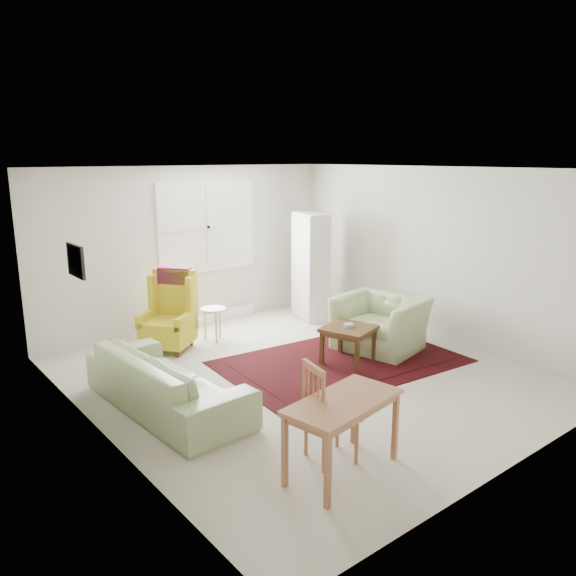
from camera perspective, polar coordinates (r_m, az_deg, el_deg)
room at (r=6.83m, az=0.59°, el=1.57°), size 5.04×5.54×2.51m
rug at (r=7.46m, az=5.40°, el=-7.39°), size 3.23×2.24×0.03m
sofa at (r=6.12m, az=-12.28°, el=-8.11°), size 0.97×2.23×0.88m
armchair at (r=7.93m, az=9.38°, el=-3.03°), size 1.21×1.32×0.88m
wingback_chair at (r=7.90m, az=-12.18°, el=-2.30°), size 0.94×0.93×1.12m
coffee_table at (r=7.38m, az=6.15°, el=-5.75°), size 0.76×0.76×0.49m
stool at (r=8.29m, az=-7.56°, el=-3.64°), size 0.45×0.45×0.49m
cabinet at (r=9.18m, az=2.33°, el=2.17°), size 0.53×0.77×1.75m
desk at (r=4.92m, az=5.55°, el=-14.77°), size 1.13×0.70×0.67m
desk_chair at (r=5.04m, az=4.43°, el=-12.38°), size 0.48×0.48×0.92m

